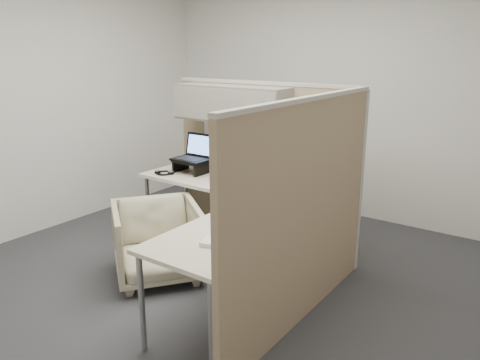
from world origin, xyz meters
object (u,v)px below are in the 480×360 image
Objects in this scene: keyboard at (266,191)px; desk at (234,202)px; office_chair at (157,238)px; monitor_left at (266,153)px.

desk is at bearing -130.46° from keyboard.
desk is at bearing -18.38° from office_chair.
monitor_left reaches higher than keyboard.
desk and office_chair have the same top height.
office_chair is 1.78× the size of keyboard.
keyboard is (0.68, 0.65, 0.38)m from office_chair.
desk is 0.31m from keyboard.
desk is 2.74× the size of office_chair.
monitor_left reaches higher than office_chair.
keyboard is at bearing -72.59° from monitor_left.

